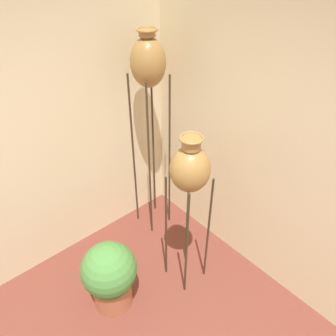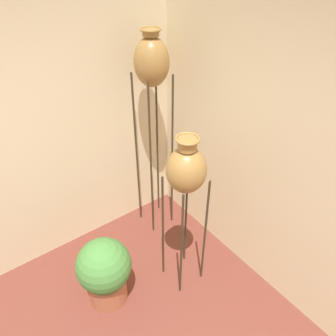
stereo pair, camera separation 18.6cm
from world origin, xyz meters
TOP-DOWN VIEW (x-y plane):
  - vase_stand_tall at (1.70, 1.79)m, footprint 0.31×0.31m
  - vase_stand_medium at (1.46, 0.99)m, footprint 0.32×0.32m
  - potted_plant at (0.75, 1.21)m, footprint 0.48×0.48m

SIDE VIEW (x-z plane):
  - potted_plant at x=0.75m, z-range 0.03..0.73m
  - vase_stand_medium at x=1.46m, z-range 0.48..2.06m
  - vase_stand_tall at x=1.70m, z-range 0.74..2.90m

